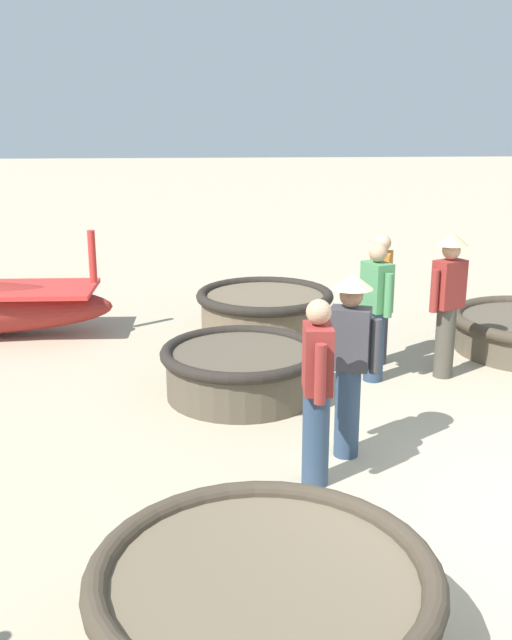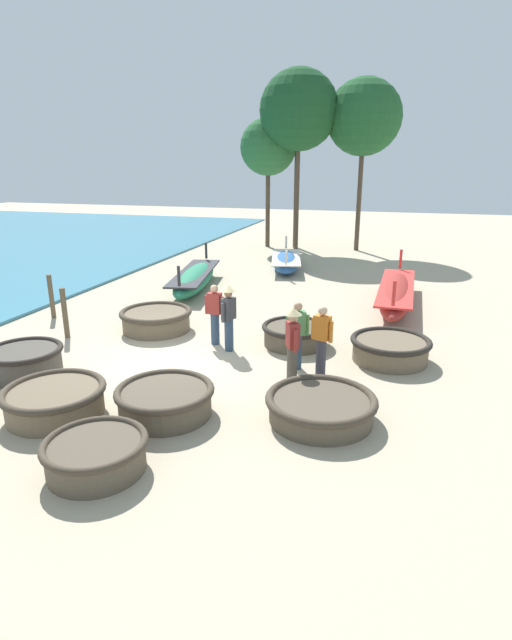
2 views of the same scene
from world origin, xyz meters
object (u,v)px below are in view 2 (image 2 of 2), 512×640
at_px(fisherman_by_coracle, 297,334).
at_px(coracle_nearest, 165,400).
at_px(fisherman_crouching, 229,314).
at_px(fisherman_hauling, 322,339).
at_px(long_boat_white_hull, 286,261).
at_px(long_boat_blue_hull, 195,278).
at_px(coracle_center, 55,400).
at_px(coracle_weathered, 295,334).
at_px(tree_tall_back, 298,112).
at_px(fisherman_standing_left, 293,341).
at_px(coracle_upturned, 156,319).
at_px(mooring_post_inland, 65,313).
at_px(tree_rightmost, 364,117).
at_px(long_boat_ochre_hull, 396,294).
at_px(coracle_tilted, 25,360).
at_px(tree_leftmost, 268,147).
at_px(coracle_front_left, 390,348).
at_px(fisherman_standing_right, 215,313).
at_px(mooring_post_mid_beach, 51,296).
at_px(coracle_front_right, 96,454).
at_px(tree_right_mid, 299,110).

bearing_deg(fisherman_by_coracle, coracle_nearest, -123.80).
bearing_deg(fisherman_crouching, fisherman_hauling, -18.75).
height_order(long_boat_white_hull, long_boat_blue_hull, long_boat_blue_hull).
relative_size(coracle_center, coracle_weathered, 1.09).
xyz_separation_m(coracle_weathered, tree_tall_back, (-3.25, 15.22, 6.67)).
relative_size(coracle_nearest, fisherman_by_coracle, 1.17).
distance_m(fisherman_by_coracle, fisherman_crouching, 1.96).
bearing_deg(long_boat_white_hull, fisherman_standing_left, -76.41).
distance_m(coracle_upturned, mooring_post_inland, 2.39).
height_order(coracle_upturned, coracle_center, coracle_upturned).
distance_m(coracle_upturned, tree_rightmost, 16.90).
relative_size(long_boat_ochre_hull, tree_rightmost, 0.69).
bearing_deg(fisherman_by_coracle, coracle_tilted, -160.42).
distance_m(long_boat_blue_hull, mooring_post_inland, 6.16).
xyz_separation_m(long_boat_blue_hull, tree_leftmost, (0.06, 10.20, 4.88)).
relative_size(long_boat_blue_hull, fisherman_by_coracle, 3.45).
relative_size(coracle_front_left, fisherman_standing_right, 1.20).
bearing_deg(coracle_tilted, mooring_post_mid_beach, 120.04).
height_order(coracle_tilted, tree_rightmost, tree_rightmost).
height_order(coracle_front_right, long_boat_white_hull, long_boat_white_hull).
xyz_separation_m(fisherman_standing_right, mooring_post_mid_beach, (-5.53, 0.78, -0.18)).
bearing_deg(tree_right_mid, fisherman_hauling, -76.15).
xyz_separation_m(long_boat_ochre_hull, tree_tall_back, (-5.64, 10.68, 6.56)).
relative_size(long_boat_blue_hull, fisherman_standing_left, 3.24).
height_order(fisherman_by_coracle, tree_rightmost, tree_rightmost).
bearing_deg(fisherman_standing_left, coracle_upturned, 151.42).
xyz_separation_m(coracle_nearest, coracle_weathered, (1.54, 4.34, -0.00)).
bearing_deg(tree_rightmost, coracle_nearest, -94.82).
distance_m(mooring_post_inland, tree_right_mid, 17.00).
bearing_deg(mooring_post_mid_beach, fisherman_standing_right, -8.06).
xyz_separation_m(long_boat_blue_hull, fisherman_standing_right, (2.85, -5.39, 0.45)).
height_order(coracle_upturned, mooring_post_mid_beach, mooring_post_mid_beach).
height_order(coracle_center, fisherman_standing_left, fisherman_standing_left).
xyz_separation_m(coracle_center, fisherman_crouching, (2.00, 4.05, 0.65)).
distance_m(coracle_center, coracle_nearest, 2.04).
distance_m(coracle_front_right, fisherman_hauling, 5.32).
bearing_deg(coracle_tilted, coracle_front_right, -37.22).
height_order(fisherman_by_coracle, mooring_post_inland, fisherman_by_coracle).
xyz_separation_m(coracle_weathered, coracle_tilted, (-5.33, -3.53, 0.04)).
xyz_separation_m(long_boat_blue_hull, tree_right_mid, (1.82, 9.47, 6.58)).
height_order(coracle_tilted, long_boat_white_hull, long_boat_white_hull).
bearing_deg(tree_rightmost, mooring_post_mid_beach, -117.09).
relative_size(coracle_upturned, tree_right_mid, 0.22).
xyz_separation_m(fisherman_by_coracle, tree_right_mid, (-3.38, 15.85, 6.13)).
bearing_deg(tree_tall_back, long_boat_blue_hull, -98.79).
bearing_deg(fisherman_crouching, tree_right_mid, 95.73).
relative_size(long_boat_blue_hull, fisherman_crouching, 3.24).
bearing_deg(coracle_front_left, coracle_upturned, 175.61).
height_order(coracle_front_right, long_boat_ochre_hull, long_boat_ochre_hull).
bearing_deg(fisherman_standing_right, tree_tall_back, 94.55).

